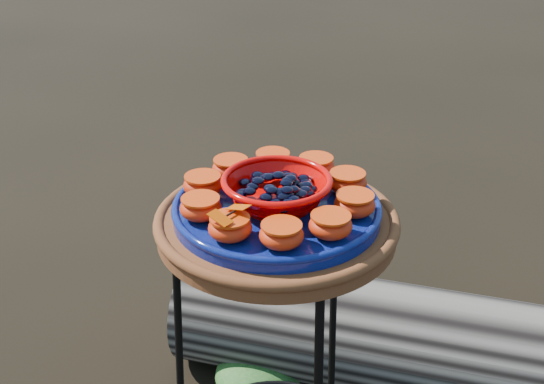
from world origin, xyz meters
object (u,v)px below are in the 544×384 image
Objects in this scene: cobalt_plate at (277,211)px; driftwood_log at (488,358)px; red_bowl at (277,192)px; plant_stand at (276,378)px; terracotta_saucer at (277,225)px.

cobalt_plate reaches higher than driftwood_log.
plant_stand is at bearing 0.00° from red_bowl.
terracotta_saucer is 0.84m from driftwood_log.
plant_stand is 0.37m from terracotta_saucer.
terracotta_saucer is 0.07m from red_bowl.
terracotta_saucer is 2.33× the size of red_bowl.
red_bowl reaches higher than terracotta_saucer.
driftwood_log is (0.25, 0.57, -0.56)m from terracotta_saucer.
red_bowl reaches higher than cobalt_plate.
cobalt_plate is 2.00× the size of red_bowl.
terracotta_saucer is 0.26× the size of driftwood_log.
plant_stand is at bearing 0.00° from terracotta_saucer.
red_bowl is (0.00, 0.00, 0.44)m from plant_stand.
plant_stand is 3.73× the size of red_bowl.
cobalt_plate reaches higher than terracotta_saucer.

